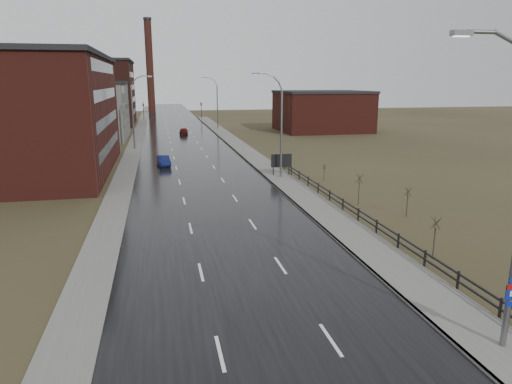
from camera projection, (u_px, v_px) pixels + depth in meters
name	position (u px, v px, depth m)	size (l,w,h in m)	color
road	(187.00, 149.00, 71.57)	(14.00, 300.00, 0.06)	black
sidewalk_right	(281.00, 179.00, 49.55)	(3.20, 180.00, 0.18)	#595651
curb_right	(268.00, 180.00, 49.24)	(0.16, 180.00, 0.18)	slate
sidewalk_left	(133.00, 151.00, 69.90)	(2.40, 260.00, 0.12)	#595651
warehouse_near	(6.00, 115.00, 51.46)	(22.44, 28.56, 13.50)	#471914
warehouse_mid	(81.00, 110.00, 83.78)	(16.32, 20.40, 10.50)	slate
warehouse_far	(78.00, 93.00, 110.68)	(26.52, 24.48, 15.50)	#331611
building_right	(322.00, 111.00, 97.63)	(18.36, 16.32, 8.50)	#471914
smokestack	(150.00, 66.00, 152.21)	(2.70, 2.70, 30.70)	#331611
streetlight_right_mid	(279.00, 125.00, 49.12)	(3.36, 0.28, 11.35)	slate
streetlight_left	(135.00, 112.00, 70.53)	(3.36, 0.28, 11.35)	slate
streetlight_right_far	(216.00, 103.00, 100.43)	(3.36, 0.28, 11.35)	slate
guardrail	(362.00, 216.00, 33.89)	(0.10, 53.05, 1.10)	black
shrub_c	(435.00, 237.00, 27.27)	(0.62, 0.65, 2.62)	#382D23
shrub_d	(407.00, 201.00, 35.86)	(0.56, 0.59, 2.38)	#382D23
shrub_e	(359.00, 189.00, 39.08)	(0.65, 0.69, 2.77)	#382D23
shrub_f	(324.00, 172.00, 49.05)	(0.42, 0.44, 1.75)	#382D23
billboard	(281.00, 161.00, 51.12)	(2.39, 0.17, 2.54)	black
traffic_light_left	(143.00, 103.00, 125.87)	(0.58, 2.73, 5.30)	black
traffic_light_right	(201.00, 102.00, 129.12)	(0.58, 2.73, 5.30)	black
car_near	(164.00, 161.00, 57.29)	(1.38, 3.97, 1.31)	#0E1548
car_far	(184.00, 131.00, 91.42)	(1.63, 4.05, 1.38)	#4F0E0D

